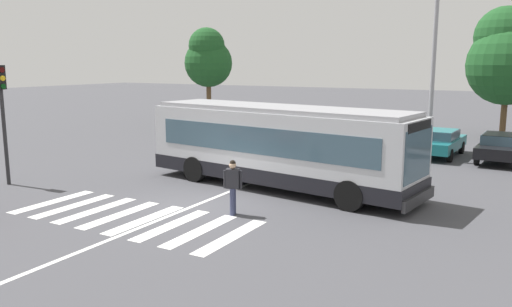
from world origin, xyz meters
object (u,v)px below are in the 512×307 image
pedestrian_crossing_street (233,184)px  twin_arm_street_lamp (434,55)px  city_transit_bus (278,146)px  parked_car_teal (439,141)px  parked_car_champagne (255,128)px  parked_car_black (501,146)px  traffic_light_near_corner (2,105)px  background_tree_left (208,58)px  parked_car_white (386,138)px  background_tree_right (507,57)px  parked_car_silver (290,132)px  parked_car_blue (342,134)px

pedestrian_crossing_street → twin_arm_street_lamp: 13.35m
pedestrian_crossing_street → city_transit_bus: bearing=95.9°
parked_car_teal → parked_car_champagne: bearing=-179.2°
parked_car_black → traffic_light_near_corner: bearing=-138.3°
parked_car_champagne → background_tree_left: background_tree_left is taller
parked_car_white → background_tree_right: 10.65m
parked_car_silver → traffic_light_near_corner: 15.17m
parked_car_white → background_tree_left: 16.83m
city_transit_bus → twin_arm_street_lamp: twin_arm_street_lamp is taller
pedestrian_crossing_street → parked_car_silver: bearing=108.6°
parked_car_silver → parked_car_teal: same height
pedestrian_crossing_street → parked_car_blue: 13.91m
parked_car_silver → background_tree_right: background_tree_right is taller
parked_car_black → traffic_light_near_corner: traffic_light_near_corner is taller
traffic_light_near_corner → parked_car_white: bearing=53.0°
parked_car_silver → traffic_light_near_corner: size_ratio=1.00×
parked_car_champagne → parked_car_teal: same height
city_transit_bus → background_tree_left: bearing=132.1°
city_transit_bus → background_tree_right: 19.43m
twin_arm_street_lamp → background_tree_left: twin_arm_street_lamp is taller
twin_arm_street_lamp → parked_car_teal: bearing=80.7°
background_tree_left → parked_car_white: bearing=-20.6°
parked_car_teal → traffic_light_near_corner: 19.86m
pedestrian_crossing_street → parked_car_teal: (3.63, 13.67, -0.20)m
city_transit_bus → parked_car_champagne: bearing=124.0°
traffic_light_near_corner → background_tree_right: bearing=55.7°
parked_car_blue → parked_car_teal: size_ratio=1.00×
traffic_light_near_corner → twin_arm_street_lamp: 18.65m
background_tree_right → pedestrian_crossing_street: bearing=-105.0°
parked_car_teal → background_tree_right: size_ratio=0.57×
parked_car_teal → background_tree_right: bearing=74.8°
parked_car_silver → parked_car_teal: 8.09m
parked_car_silver → pedestrian_crossing_street: bearing=-71.4°
parked_car_champagne → parked_car_blue: (5.42, 0.30, 0.00)m
parked_car_white → parked_car_teal: (2.58, 0.29, 0.00)m
parked_car_black → background_tree_right: size_ratio=0.57×
parked_car_black → background_tree_left: (-20.68, 5.57, 4.22)m
traffic_light_near_corner → background_tree_left: size_ratio=0.63×
pedestrian_crossing_street → twin_arm_street_lamp: bearing=74.5°
traffic_light_near_corner → background_tree_right: background_tree_right is taller
parked_car_silver → parked_car_teal: size_ratio=0.99×
parked_car_silver → parked_car_white: (5.50, 0.22, 0.00)m
traffic_light_near_corner → parked_car_silver: bearing=69.5°
city_transit_bus → parked_car_champagne: city_transit_bus is taller
background_tree_right → traffic_light_near_corner: bearing=-124.3°
traffic_light_near_corner → twin_arm_street_lamp: bearing=45.1°
pedestrian_crossing_street → background_tree_left: size_ratio=0.24×
background_tree_left → parked_car_blue: bearing=-22.6°
parked_car_white → twin_arm_street_lamp: twin_arm_street_lamp is taller
traffic_light_near_corner → background_tree_left: (-4.51, 19.99, 1.93)m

